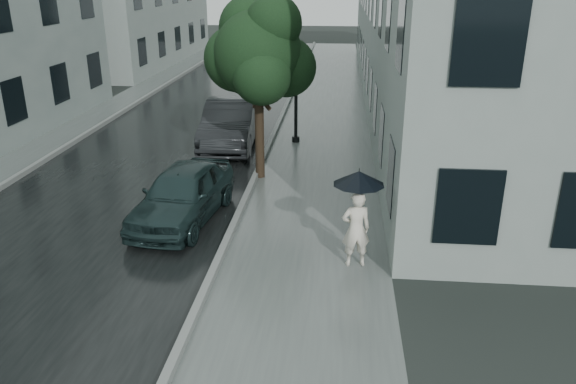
# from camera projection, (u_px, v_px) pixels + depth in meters

# --- Properties ---
(ground) EXTENTS (120.00, 120.00, 0.00)m
(ground) POSITION_uv_depth(u_px,v_px,m) (285.00, 316.00, 9.95)
(ground) COLOR black
(ground) RESTS_ON ground
(sidewalk) EXTENTS (3.50, 60.00, 0.01)m
(sidewalk) POSITION_uv_depth(u_px,v_px,m) (323.00, 135.00, 21.07)
(sidewalk) COLOR slate
(sidewalk) RESTS_ON ground
(kerb_near) EXTENTS (0.15, 60.00, 0.15)m
(kerb_near) POSITION_uv_depth(u_px,v_px,m) (275.00, 132.00, 21.20)
(kerb_near) COLOR slate
(kerb_near) RESTS_ON ground
(asphalt_road) EXTENTS (6.85, 60.00, 0.00)m
(asphalt_road) POSITION_uv_depth(u_px,v_px,m) (184.00, 132.00, 21.53)
(asphalt_road) COLOR black
(asphalt_road) RESTS_ON ground
(kerb_far) EXTENTS (0.15, 60.00, 0.15)m
(kerb_far) POSITION_uv_depth(u_px,v_px,m) (96.00, 128.00, 21.81)
(kerb_far) COLOR slate
(kerb_far) RESTS_ON ground
(sidewalk_far) EXTENTS (1.70, 60.00, 0.01)m
(sidewalk_far) POSITION_uv_depth(u_px,v_px,m) (74.00, 129.00, 21.92)
(sidewalk_far) COLOR #4C5451
(sidewalk_far) RESTS_ON ground
(building_near) EXTENTS (7.02, 36.00, 9.00)m
(building_near) POSITION_uv_depth(u_px,v_px,m) (444.00, 1.00, 25.94)
(building_near) COLOR gray
(building_near) RESTS_ON ground
(building_far_b) EXTENTS (7.02, 18.00, 8.00)m
(building_far_b) POSITION_uv_depth(u_px,v_px,m) (125.00, 1.00, 37.54)
(building_far_b) COLOR gray
(building_far_b) RESTS_ON ground
(pedestrian) EXTENTS (0.65, 0.49, 1.63)m
(pedestrian) POSITION_uv_depth(u_px,v_px,m) (356.00, 229.00, 11.40)
(pedestrian) COLOR silver
(pedestrian) RESTS_ON sidewalk
(umbrella) EXTENTS (1.05, 1.05, 1.16)m
(umbrella) POSITION_uv_depth(u_px,v_px,m) (359.00, 178.00, 11.05)
(umbrella) COLOR black
(umbrella) RESTS_ON ground
(street_tree) EXTENTS (3.21, 2.92, 5.20)m
(street_tree) POSITION_uv_depth(u_px,v_px,m) (259.00, 53.00, 15.55)
(street_tree) COLOR #332619
(street_tree) RESTS_ON ground
(lamp_post) EXTENTS (0.85, 0.33, 4.68)m
(lamp_post) POSITION_uv_depth(u_px,v_px,m) (291.00, 66.00, 19.30)
(lamp_post) COLOR black
(lamp_post) RESTS_ON ground
(car_near) EXTENTS (2.11, 4.18, 1.37)m
(car_near) POSITION_uv_depth(u_px,v_px,m) (183.00, 194.00, 13.59)
(car_near) COLOR #1A2C2D
(car_near) RESTS_ON ground
(car_far) EXTENTS (1.96, 4.89, 1.58)m
(car_far) POSITION_uv_depth(u_px,v_px,m) (230.00, 124.00, 19.55)
(car_far) COLOR black
(car_far) RESTS_ON ground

